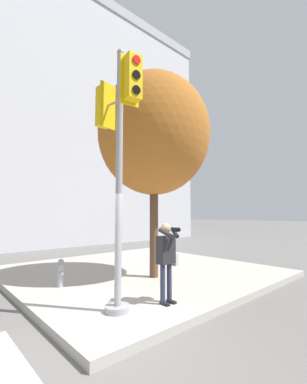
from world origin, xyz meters
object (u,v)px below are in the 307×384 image
at_px(traffic_signal_pole, 118,142).
at_px(street_tree, 154,135).
at_px(person_photographer, 167,254).
at_px(fire_hydrant, 61,273).

bearing_deg(traffic_signal_pole, street_tree, 33.13).
relative_size(traffic_signal_pole, person_photographer, 3.17).
relative_size(person_photographer, street_tree, 0.27).
xyz_separation_m(street_tree, fire_hydrant, (-2.56, 0.87, -4.10)).
xyz_separation_m(traffic_signal_pole, person_photographer, (1.11, -0.31, -2.38)).
distance_m(traffic_signal_pole, fire_hydrant, 3.93).
bearing_deg(person_photographer, street_tree, 54.78).
bearing_deg(street_tree, person_photographer, -125.22).
bearing_deg(street_tree, traffic_signal_pole, -146.87).
bearing_deg(traffic_signal_pole, person_photographer, -15.52).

